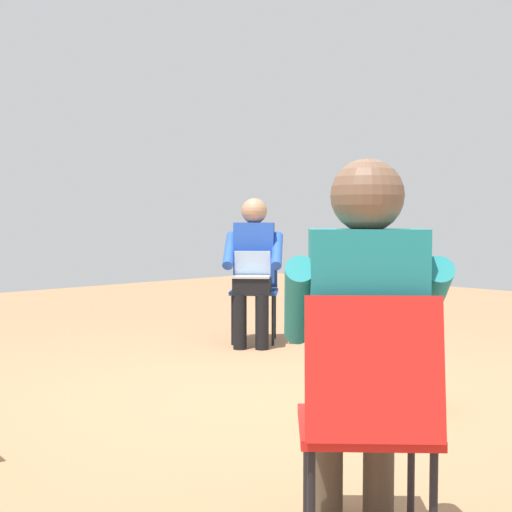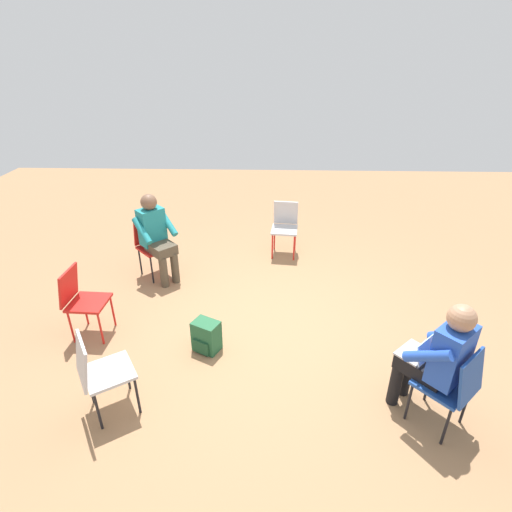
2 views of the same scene
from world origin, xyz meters
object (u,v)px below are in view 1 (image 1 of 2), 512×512
chair_southeast (255,284)px  person_with_laptop (253,263)px  person_in_teal (363,336)px  backpack_near_laptop_user (405,381)px  chair_northwest (369,413)px

chair_southeast → person_with_laptop: size_ratio=0.69×
chair_southeast → person_in_teal: person_in_teal is taller
chair_southeast → backpack_near_laptop_user: (-2.21, 0.95, -0.34)m
backpack_near_laptop_user → chair_southeast: bearing=-23.2°
chair_northwest → person_in_teal: bearing=90.0°
chair_northwest → chair_southeast: 4.15m
person_in_teal → chair_northwest: bearing=-90.0°
chair_northwest → backpack_near_laptop_user: size_ratio=2.36×
chair_southeast → person_in_teal: bearing=99.0°
person_in_teal → backpack_near_laptop_user: bearing=75.9°
person_in_teal → backpack_near_laptop_user: 1.87m
person_with_laptop → chair_northwest: bearing=99.1°
chair_northwest → person_in_teal: 0.26m
person_with_laptop → person_in_teal: bearing=99.4°
chair_southeast → chair_northwest: bearing=98.8°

